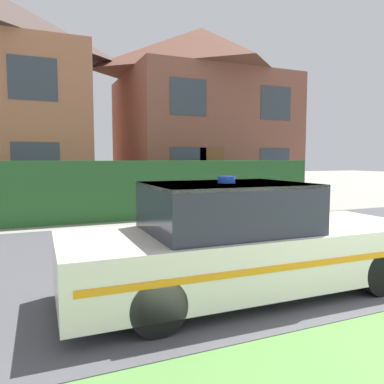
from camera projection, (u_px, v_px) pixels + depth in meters
road_strip at (243, 247)px, 7.11m from camera, size 28.00×6.42×0.01m
garden_hedge at (129, 190)px, 10.45m from camera, size 11.73×0.62×1.64m
police_car at (244, 243)px, 4.65m from camera, size 4.62×1.68×1.47m
house_right at (201, 112)px, 16.71m from camera, size 7.12×6.24×7.43m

